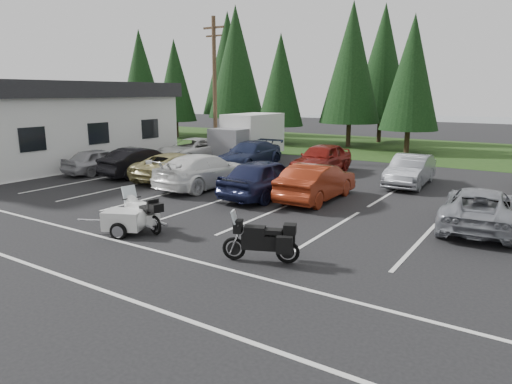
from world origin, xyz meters
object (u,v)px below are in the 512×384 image
object	(u,v)px
car_far_0	(192,150)
building	(31,123)
cargo_trailer	(124,222)
car_far_1	(250,154)
car_near_4	(265,178)
adventure_motorcycle	(260,237)
car_near_2	(178,166)
car_near_6	(480,208)
car_near_1	(142,162)
car_far_2	(321,159)
touring_motorcycle	(142,209)
car_far_3	(410,170)
car_near_5	(317,182)
utility_pole	(215,86)
car_near_0	(99,161)
car_near_3	(205,171)
box_truck	(245,137)

from	to	relation	value
car_far_0	building	bearing A→B (deg)	-141.07
cargo_trailer	car_far_1	bearing A→B (deg)	82.33
car_near_4	adventure_motorcycle	xyz separation A→B (m)	(3.87, -6.44, -0.14)
car_near_2	car_near_6	size ratio (longest dim) A/B	1.04
cargo_trailer	car_near_1	bearing A→B (deg)	108.83
car_far_2	touring_motorcycle	xyz separation A→B (m)	(-0.40, -12.49, -0.14)
car_far_2	car_far_3	bearing A→B (deg)	-7.25
car_far_2	touring_motorcycle	distance (m)	12.50
car_near_5	adventure_motorcycle	size ratio (longest dim) A/B	2.05
utility_pole	car_far_2	xyz separation A→B (m)	(8.55, -1.77, -3.89)
car_far_0	adventure_motorcycle	xyz separation A→B (m)	(12.79, -12.14, -0.07)
car_far_1	touring_motorcycle	size ratio (longest dim) A/B	2.13
car_near_1	car_near_4	xyz separation A→B (m)	(8.05, -0.70, 0.07)
car_near_0	cargo_trailer	xyz separation A→B (m)	(9.67, -6.76, -0.29)
car_near_3	touring_motorcycle	bearing A→B (deg)	115.97
utility_pole	car_near_2	bearing A→B (deg)	-65.58
box_truck	car_far_0	bearing A→B (deg)	-123.41
car_near_4	car_far_1	size ratio (longest dim) A/B	0.94
car_near_2	adventure_motorcycle	size ratio (longest dim) A/B	2.23
box_truck	car_near_4	bearing A→B (deg)	-51.15
car_far_3	car_near_5	bearing A→B (deg)	-116.84
car_near_0	touring_motorcycle	distance (m)	11.48
car_near_0	car_near_6	distance (m)	18.73
car_near_4	car_far_0	xyz separation A→B (m)	(-8.93, 5.69, -0.07)
car_near_0	car_far_1	size ratio (longest dim) A/B	0.78
car_near_0	car_near_6	xyz separation A→B (m)	(18.73, -0.05, -0.02)
car_far_0	car_far_3	bearing A→B (deg)	4.56
touring_motorcycle	adventure_motorcycle	distance (m)	4.71
car_near_6	touring_motorcycle	distance (m)	10.83
car_near_5	car_far_0	size ratio (longest dim) A/B	0.85
utility_pole	car_near_0	size ratio (longest dim) A/B	2.25
car_near_1	car_far_3	world-z (taller)	car_near_1
car_near_1	adventure_motorcycle	bearing A→B (deg)	153.19
car_far_1	car_near_2	bearing A→B (deg)	-99.71
utility_pole	car_near_3	xyz separation A→B (m)	(5.62, -8.01, -3.92)
box_truck	cargo_trailer	size ratio (longest dim) A/B	3.35
building	car_far_0	world-z (taller)	building
car_far_1	cargo_trailer	bearing A→B (deg)	-74.68
car_near_0	cargo_trailer	bearing A→B (deg)	145.96
car_far_3	cargo_trailer	xyz separation A→B (m)	(-5.33, -12.51, -0.33)
building	car_far_2	world-z (taller)	building
utility_pole	car_near_3	world-z (taller)	utility_pole
box_truck	car_far_0	world-z (taller)	box_truck
touring_motorcycle	cargo_trailer	distance (m)	0.74
adventure_motorcycle	car_near_0	bearing A→B (deg)	133.51
car_near_6	car_far_3	distance (m)	6.90
car_near_0	cargo_trailer	distance (m)	11.80
box_truck	car_far_2	distance (m)	6.96
car_near_3	car_far_3	distance (m)	9.59
box_truck	car_far_0	xyz separation A→B (m)	(-1.95, -2.96, -0.70)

